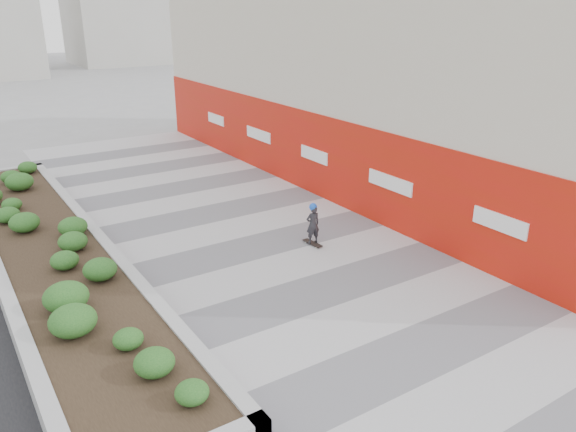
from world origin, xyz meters
The scene contains 6 objects.
ground centered at (0.00, 0.00, 0.00)m, with size 160.00×160.00×0.00m, color gray.
walkway centered at (0.00, 3.00, 0.01)m, with size 8.00×36.00×0.01m, color #A8A8AD.
building centered at (6.98, 8.98, 3.98)m, with size 6.04×24.08×8.00m.
planter centered at (-5.50, 7.00, 0.42)m, with size 3.00×18.00×0.90m.
manhole_cover centered at (0.50, 3.00, 0.00)m, with size 0.44×0.44×0.01m, color #595654.
skateboarder centered at (1.19, 4.19, 0.66)m, with size 0.45×0.73×1.30m.
Camera 1 is at (-7.64, -8.05, 6.64)m, focal length 35.00 mm.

